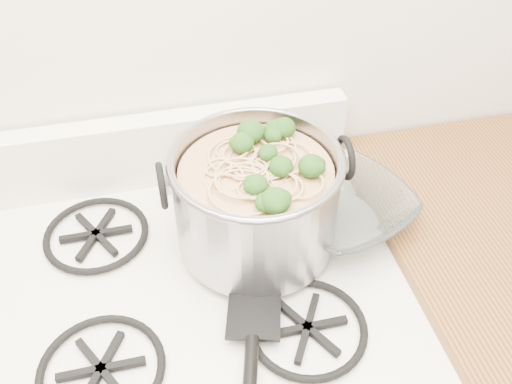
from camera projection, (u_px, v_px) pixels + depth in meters
name	position (u px, v px, depth m)	size (l,w,h in m)	color
stock_pot	(256.00, 200.00, 1.03)	(0.34, 0.31, 0.21)	gray
spatula	(254.00, 310.00, 0.96)	(0.29, 0.31, 0.02)	black
glass_bowl	(341.00, 214.00, 1.12)	(0.10, 0.10, 0.03)	white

